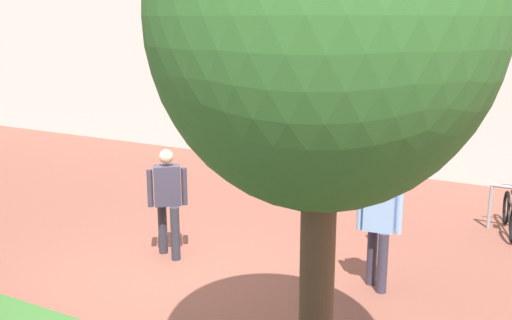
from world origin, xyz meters
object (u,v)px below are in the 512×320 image
object	(u,v)px
bollard_steel	(382,222)
person_shirt_white	(379,221)
person_suited_dark	(168,196)
tree_sidewalk	(324,20)

from	to	relation	value
bollard_steel	person_shirt_white	world-z (taller)	person_shirt_white
person_suited_dark	person_shirt_white	bearing A→B (deg)	7.98
tree_sidewalk	bollard_steel	bearing A→B (deg)	100.06
tree_sidewalk	bollard_steel	size ratio (longest dim) A/B	5.65
bollard_steel	person_suited_dark	xyz separation A→B (m)	(-2.83, -1.92, 0.53)
tree_sidewalk	person_suited_dark	bearing A→B (deg)	141.56
bollard_steel	person_shirt_white	distance (m)	1.61
person_shirt_white	tree_sidewalk	bearing A→B (deg)	-81.77
bollard_steel	person_suited_dark	bearing A→B (deg)	-145.81
person_shirt_white	person_suited_dark	world-z (taller)	same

